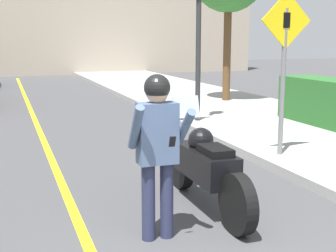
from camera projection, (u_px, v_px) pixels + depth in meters
name	position (u px, v px, depth m)	size (l,w,h in m)	color
road_center_line	(51.00, 159.00, 8.15)	(0.12, 36.00, 0.01)	yellow
building_backdrop	(23.00, 8.00, 26.20)	(28.00, 1.20, 7.56)	#B2A38E
motorcycle	(205.00, 167.00, 5.73)	(0.62, 2.36, 1.32)	black
person_biker	(158.00, 140.00, 4.73)	(0.59, 0.47, 1.73)	#282D4C
crossing_sign	(284.00, 58.00, 7.60)	(0.91, 0.08, 2.66)	slate
traffic_light	(199.00, 8.00, 10.68)	(0.26, 0.30, 3.75)	#2D2D30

